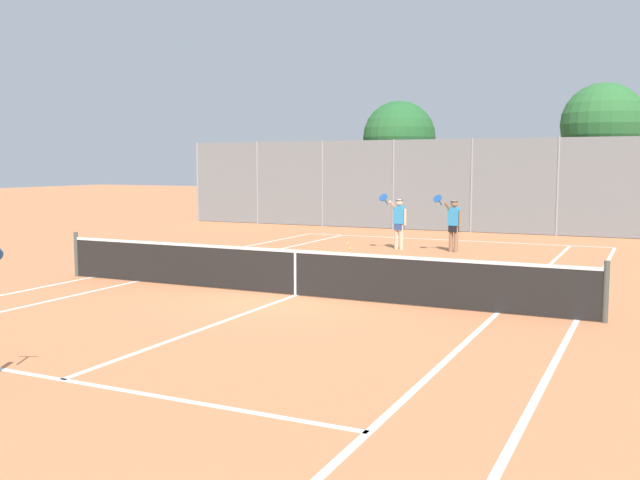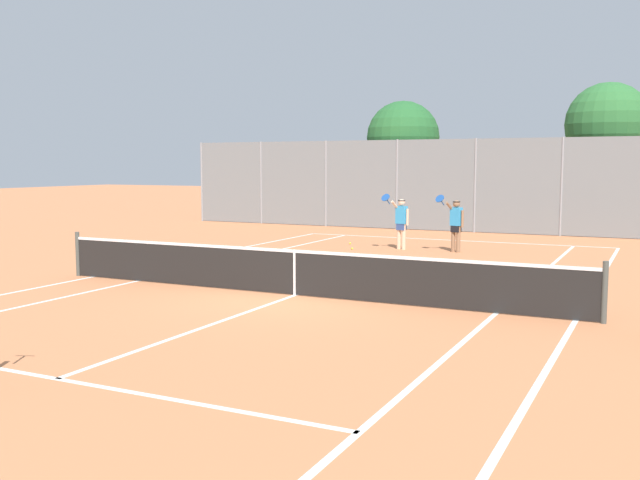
% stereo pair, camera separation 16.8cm
% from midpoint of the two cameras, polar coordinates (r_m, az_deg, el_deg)
% --- Properties ---
extents(ground_plane, '(120.00, 120.00, 0.00)m').
position_cam_midpoint_polar(ground_plane, '(14.76, -1.70, -4.45)').
color(ground_plane, '#CC7A4C').
extents(court_line_markings, '(11.10, 23.90, 0.01)m').
position_cam_midpoint_polar(court_line_markings, '(14.76, -1.70, -4.44)').
color(court_line_markings, silver).
rests_on(court_line_markings, ground).
extents(tennis_net, '(12.00, 0.10, 1.07)m').
position_cam_midpoint_polar(tennis_net, '(14.67, -1.71, -2.49)').
color(tennis_net, '#474C47').
rests_on(tennis_net, ground).
extents(player_far_left, '(0.79, 0.71, 1.77)m').
position_cam_midpoint_polar(player_far_left, '(22.69, 6.72, 1.57)').
color(player_far_left, beige).
rests_on(player_far_left, ground).
extents(player_far_right, '(0.82, 0.70, 1.77)m').
position_cam_midpoint_polar(player_far_right, '(22.22, 11.03, 1.41)').
color(player_far_right, '#936B4C').
rests_on(player_far_right, ground).
extents(loose_tennis_ball_0, '(0.07, 0.07, 0.07)m').
position_cam_midpoint_polar(loose_tennis_ball_0, '(16.30, -0.66, -3.32)').
color(loose_tennis_ball_0, '#D1DB33').
rests_on(loose_tennis_ball_0, ground).
extents(loose_tennis_ball_1, '(0.07, 0.07, 0.07)m').
position_cam_midpoint_polar(loose_tennis_ball_1, '(16.30, 3.85, -3.33)').
color(loose_tennis_ball_1, '#D1DB33').
rests_on(loose_tennis_ball_1, ground).
extents(loose_tennis_ball_2, '(0.07, 0.07, 0.07)m').
position_cam_midpoint_polar(loose_tennis_ball_2, '(24.08, 2.63, -0.27)').
color(loose_tennis_ball_2, '#D1DB33').
rests_on(loose_tennis_ball_2, ground).
extents(loose_tennis_ball_4, '(0.07, 0.07, 0.07)m').
position_cam_midpoint_polar(loose_tennis_ball_4, '(22.62, 2.80, -0.68)').
color(loose_tennis_ball_4, '#D1DB33').
rests_on(loose_tennis_ball_4, ground).
extents(back_fence, '(26.18, 0.08, 3.71)m').
position_cam_midpoint_polar(back_fence, '(28.84, 12.46, 4.28)').
color(back_fence, gray).
rests_on(back_fence, ground).
extents(tree_behind_left, '(3.17, 3.17, 5.44)m').
position_cam_midpoint_polar(tree_behind_left, '(31.67, 6.82, 8.01)').
color(tree_behind_left, brown).
rests_on(tree_behind_left, ground).
extents(tree_behind_right, '(3.37, 3.37, 5.99)m').
position_cam_midpoint_polar(tree_behind_right, '(31.44, 22.16, 8.44)').
color(tree_behind_right, brown).
rests_on(tree_behind_right, ground).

